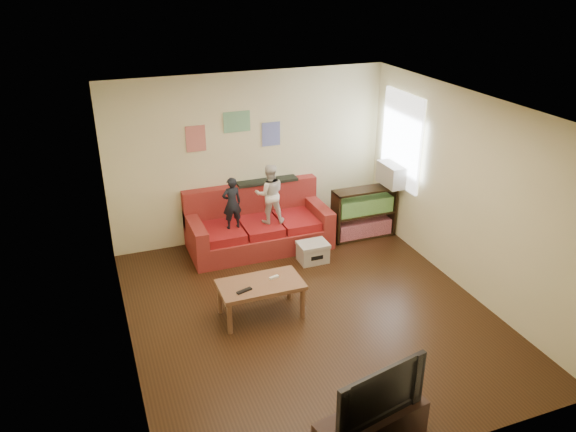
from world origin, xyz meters
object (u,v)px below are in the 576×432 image
object	(u,v)px
coffee_table	(261,288)
bookshelf	(364,216)
television	(374,389)
child_b	(270,194)
tv_stand	(371,430)
child_a	(232,203)
sofa	(258,227)
file_box	(313,252)

from	to	relation	value
coffee_table	bookshelf	size ratio (longest dim) A/B	1.00
coffee_table	television	size ratio (longest dim) A/B	1.09
child_b	tv_stand	size ratio (longest dim) A/B	0.86
child_a	television	xyz separation A→B (m)	(0.16, -4.15, -0.18)
coffee_table	child_b	bearing A→B (deg)	67.27
sofa	child_a	distance (m)	0.73
television	sofa	bearing A→B (deg)	73.81
child_a	coffee_table	distance (m)	1.78
child_b	tv_stand	distance (m)	4.24
television	child_a	bearing A→B (deg)	79.88
child_b	bookshelf	world-z (taller)	child_b
bookshelf	television	distance (m)	4.50
tv_stand	bookshelf	bearing A→B (deg)	51.82
child_b	television	bearing A→B (deg)	94.79
television	bookshelf	bearing A→B (deg)	50.96
coffee_table	tv_stand	distance (m)	2.46
file_box	child_b	bearing A→B (deg)	126.20
sofa	child_b	bearing A→B (deg)	-49.96
tv_stand	coffee_table	bearing A→B (deg)	85.10
tv_stand	television	distance (m)	0.49
child_b	television	distance (m)	4.18
sofa	tv_stand	xyz separation A→B (m)	(-0.29, -4.33, -0.12)
tv_stand	child_b	bearing A→B (deg)	72.48
television	child_b	bearing A→B (deg)	71.62
sofa	tv_stand	bearing A→B (deg)	-93.86
sofa	file_box	bearing A→B (deg)	-52.93
child_b	file_box	bearing A→B (deg)	137.03
child_b	coffee_table	xyz separation A→B (m)	(-0.72, -1.72, -0.53)
tv_stand	child_a	bearing A→B (deg)	80.74
child_a	tv_stand	world-z (taller)	child_a
sofa	bookshelf	size ratio (longest dim) A/B	2.09
child_a	file_box	bearing A→B (deg)	146.04
child_a	file_box	world-z (taller)	child_a
coffee_table	tv_stand	bearing A→B (deg)	-83.42
file_box	television	xyz separation A→B (m)	(-0.91, -3.51, 0.54)
coffee_table	tv_stand	size ratio (longest dim) A/B	0.97
bookshelf	tv_stand	size ratio (longest dim) A/B	0.96
child_a	bookshelf	xyz separation A→B (m)	(2.18, -0.14, -0.50)
bookshelf	file_box	world-z (taller)	bookshelf
tv_stand	file_box	bearing A→B (deg)	64.08
bookshelf	tv_stand	distance (m)	4.49
bookshelf	child_a	bearing A→B (deg)	176.22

